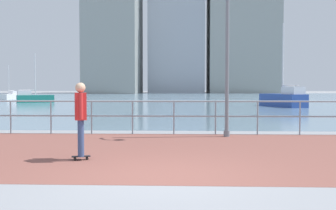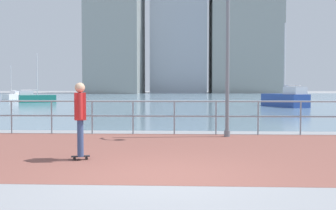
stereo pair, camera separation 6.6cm
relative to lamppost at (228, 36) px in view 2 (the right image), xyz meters
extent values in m
plane|color=gray|center=(-1.72, 34.37, -3.20)|extent=(220.00, 220.00, 0.00)
cube|color=brown|center=(-1.72, -2.76, -3.19)|extent=(28.00, 7.02, 0.01)
cube|color=#6B899E|center=(-1.72, 45.75, -3.19)|extent=(180.00, 88.00, 0.00)
cylinder|color=#8C99A3|center=(-7.32, 0.75, -2.64)|extent=(0.05, 0.05, 1.11)
cylinder|color=#8C99A3|center=(-5.92, 0.75, -2.64)|extent=(0.05, 0.05, 1.11)
cylinder|color=#8C99A3|center=(-4.52, 0.75, -2.64)|extent=(0.05, 0.05, 1.11)
cylinder|color=#8C99A3|center=(-3.12, 0.75, -2.64)|extent=(0.05, 0.05, 1.11)
cylinder|color=#8C99A3|center=(-1.72, 0.75, -2.64)|extent=(0.05, 0.05, 1.11)
cylinder|color=#8C99A3|center=(-0.32, 0.75, -2.64)|extent=(0.05, 0.05, 1.11)
cylinder|color=#8C99A3|center=(1.08, 0.75, -2.64)|extent=(0.05, 0.05, 1.11)
cylinder|color=#8C99A3|center=(2.48, 0.75, -2.64)|extent=(0.05, 0.05, 1.11)
cylinder|color=#8C99A3|center=(-1.72, 0.75, -2.08)|extent=(25.20, 0.06, 0.06)
cylinder|color=#8C99A3|center=(-1.72, 0.75, -2.58)|extent=(25.20, 0.06, 0.06)
cylinder|color=slate|center=(-0.01, 0.15, -3.10)|extent=(0.19, 0.19, 0.20)
cylinder|color=slate|center=(-0.01, 0.15, -0.60)|extent=(0.12, 0.12, 5.19)
cylinder|color=black|center=(-3.73, -4.16, -3.17)|extent=(0.07, 0.05, 0.06)
cylinder|color=black|center=(-3.75, -4.08, -3.17)|extent=(0.07, 0.05, 0.06)
cylinder|color=black|center=(-3.49, -4.08, -3.17)|extent=(0.07, 0.05, 0.06)
cylinder|color=black|center=(-3.51, -4.01, -3.17)|extent=(0.07, 0.05, 0.06)
cube|color=black|center=(-3.62, -4.08, -3.12)|extent=(0.41, 0.22, 0.02)
cylinder|color=#384C7A|center=(-3.60, -4.16, -2.71)|extent=(0.16, 0.16, 0.79)
cylinder|color=#384C7A|center=(-3.64, -4.01, -2.71)|extent=(0.16, 0.16, 0.79)
cube|color=red|center=(-3.62, -4.08, -2.02)|extent=(0.33, 0.40, 0.59)
cylinder|color=red|center=(-3.55, -4.30, -2.01)|extent=(0.11, 0.11, 0.56)
cylinder|color=red|center=(-3.69, -3.86, -2.01)|extent=(0.11, 0.11, 0.56)
sphere|color=#DBAD89|center=(-3.62, -4.08, -1.62)|extent=(0.22, 0.22, 0.22)
cube|color=white|center=(-24.09, 38.00, -2.86)|extent=(1.12, 3.19, 0.68)
cube|color=silver|center=(-24.05, 38.95, -2.33)|extent=(0.73, 1.16, 0.38)
cylinder|color=silver|center=(-24.09, 38.00, -0.64)|extent=(0.08, 0.08, 3.75)
cylinder|color=silver|center=(-24.06, 38.70, -2.07)|extent=(0.12, 1.42, 0.06)
cube|color=#284799|center=(6.59, 19.82, -2.68)|extent=(2.98, 5.01, 1.03)
cube|color=silver|center=(7.06, 18.46, -1.88)|extent=(1.55, 1.97, 0.57)
cylinder|color=silver|center=(6.59, 19.82, 0.68)|extent=(0.11, 0.11, 5.70)
cylinder|color=silver|center=(6.93, 18.82, -1.48)|extent=(0.80, 2.07, 0.09)
cube|color=#197266|center=(-16.54, 27.31, -2.81)|extent=(3.69, 2.64, 0.77)
cube|color=silver|center=(-17.49, 26.81, -2.21)|extent=(1.50, 1.28, 0.43)
cylinder|color=silver|center=(-16.54, 27.31, -0.30)|extent=(0.09, 0.09, 4.26)
cylinder|color=silver|center=(-17.24, 26.94, -1.92)|extent=(1.46, 0.81, 0.07)
cube|color=#939993|center=(14.12, 95.41, 17.55)|extent=(17.99, 17.03, 41.49)
cube|color=#A3A8B2|center=(-3.36, 95.41, 18.95)|extent=(14.48, 15.30, 44.29)
cube|color=#939993|center=(-18.96, 86.78, 17.84)|extent=(12.69, 17.83, 42.07)
camera|label=1|loc=(-1.38, -12.57, -1.61)|focal=42.42mm
camera|label=2|loc=(-1.32, -12.57, -1.61)|focal=42.42mm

